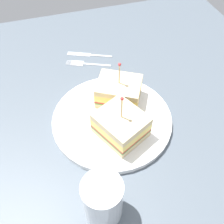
% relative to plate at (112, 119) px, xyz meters
% --- Properties ---
extents(ground_plane, '(1.05, 1.05, 0.02)m').
position_rel_plate_xyz_m(ground_plane, '(0.00, 0.00, -0.02)').
color(ground_plane, '#4C5660').
extents(plate, '(0.28, 0.28, 0.01)m').
position_rel_plate_xyz_m(plate, '(0.00, 0.00, 0.00)').
color(plate, white).
rests_on(plate, ground_plane).
extents(sandwich_half_front, '(0.12, 0.13, 0.12)m').
position_rel_plate_xyz_m(sandwich_half_front, '(-0.01, 0.05, 0.04)').
color(sandwich_half_front, beige).
rests_on(sandwich_half_front, plate).
extents(sandwich_half_back, '(0.13, 0.12, 0.11)m').
position_rel_plate_xyz_m(sandwich_half_back, '(-0.03, -0.05, 0.03)').
color(sandwich_half_back, beige).
rests_on(sandwich_half_back, plate).
extents(drink_glass, '(0.07, 0.07, 0.10)m').
position_rel_plate_xyz_m(drink_glass, '(0.08, 0.20, 0.04)').
color(drink_glass, silver).
rests_on(drink_glass, ground_plane).
extents(fork, '(0.12, 0.06, 0.00)m').
position_rel_plate_xyz_m(fork, '(0.02, -0.23, -0.00)').
color(fork, silver).
rests_on(fork, ground_plane).
extents(knife, '(0.13, 0.06, 0.00)m').
position_rel_plate_xyz_m(knife, '(-0.00, -0.26, -0.00)').
color(knife, silver).
rests_on(knife, ground_plane).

